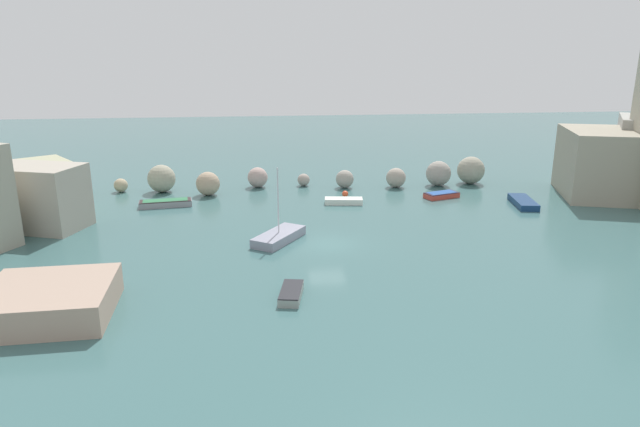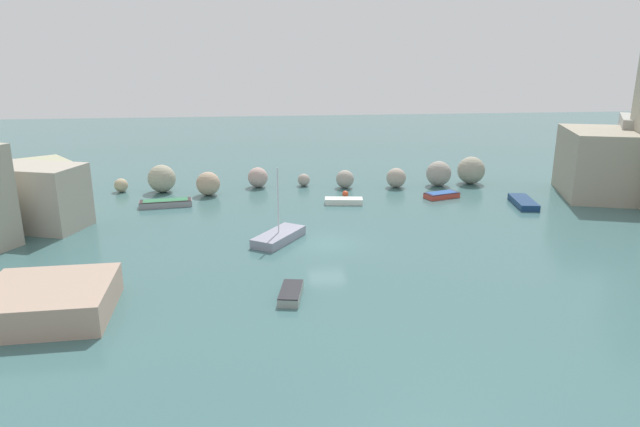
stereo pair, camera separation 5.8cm
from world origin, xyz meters
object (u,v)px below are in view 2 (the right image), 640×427
at_px(moored_boat_1, 523,202).
at_px(moored_boat_3, 442,195).
at_px(channel_buoy, 345,194).
at_px(stone_dock, 49,301).
at_px(moored_boat_0, 279,236).
at_px(moored_boat_5, 344,201).
at_px(moored_boat_2, 166,203).
at_px(moored_boat_4, 291,293).

relative_size(moored_boat_1, moored_boat_3, 1.34).
bearing_deg(channel_buoy, stone_dock, -130.31).
distance_m(moored_boat_0, moored_boat_1, 22.50).
xyz_separation_m(moored_boat_3, moored_boat_5, (-9.15, -1.04, -0.02)).
bearing_deg(moored_boat_3, moored_boat_2, 161.91).
height_order(moored_boat_1, moored_boat_2, moored_boat_2).
bearing_deg(moored_boat_5, stone_dock, 55.33).
height_order(moored_boat_1, moored_boat_3, moored_boat_1).
bearing_deg(channel_buoy, moored_boat_2, -175.01).
bearing_deg(moored_boat_5, moored_boat_0, 64.99).
xyz_separation_m(stone_dock, moored_boat_5, (17.99, 19.50, -0.54)).
distance_m(moored_boat_2, moored_boat_4, 21.84).
relative_size(moored_boat_2, moored_boat_4, 1.55).
distance_m(channel_buoy, moored_boat_2, 15.82).
bearing_deg(moored_boat_1, stone_dock, -52.56).
relative_size(stone_dock, moored_boat_0, 1.16).
distance_m(moored_boat_0, moored_boat_5, 11.14).
distance_m(moored_boat_3, moored_boat_5, 9.21).
distance_m(moored_boat_2, moored_boat_3, 24.40).
height_order(stone_dock, moored_boat_5, stone_dock).
xyz_separation_m(stone_dock, moored_boat_4, (12.13, 0.72, -0.54)).
distance_m(channel_buoy, moored_boat_0, 13.37).
height_order(moored_boat_0, moored_boat_3, moored_boat_0).
distance_m(stone_dock, moored_boat_0, 15.67).
distance_m(moored_boat_0, moored_boat_3, 18.42).
bearing_deg(moored_boat_0, moored_boat_4, -144.53).
bearing_deg(moored_boat_2, moored_boat_0, 124.59).
bearing_deg(channel_buoy, moored_boat_1, -17.20).
relative_size(stone_dock, moored_boat_4, 2.09).
relative_size(moored_boat_4, moored_boat_5, 0.85).
xyz_separation_m(stone_dock, moored_boat_2, (2.73, 20.43, -0.49)).
height_order(stone_dock, moored_boat_4, stone_dock).
bearing_deg(moored_boat_3, moored_boat_5, 168.15).
relative_size(moored_boat_0, moored_boat_3, 1.55).
height_order(stone_dock, channel_buoy, stone_dock).
height_order(moored_boat_4, moored_boat_5, moored_boat_4).
bearing_deg(moored_boat_2, moored_boat_5, 169.29).
relative_size(moored_boat_0, moored_boat_5, 1.53).
xyz_separation_m(moored_boat_2, moored_boat_5, (15.26, -0.93, -0.05)).
relative_size(moored_boat_1, moored_boat_5, 1.33).
height_order(stone_dock, moored_boat_3, stone_dock).
bearing_deg(moored_boat_4, moored_boat_1, 138.73).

